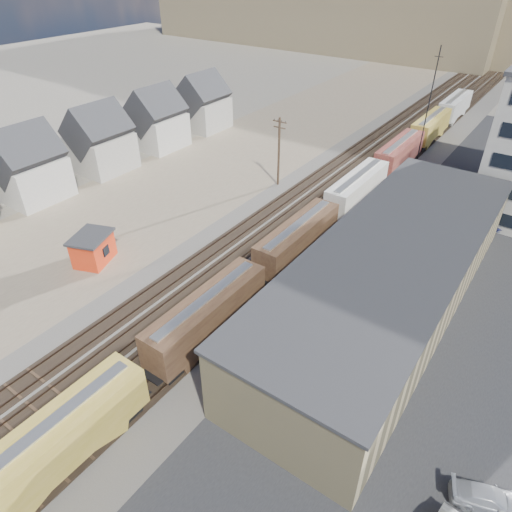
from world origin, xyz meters
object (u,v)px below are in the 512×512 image
Objects in this scene: parked_car_blue at (492,219)px; utility_pole_north at (279,150)px; parked_car_silver at (488,499)px; maintenance_shed at (93,248)px; freight_train at (330,211)px.

utility_pole_north is at bearing 146.78° from parked_car_blue.
parked_car_silver is at bearing -123.17° from parked_car_blue.
maintenance_shed is at bearing 66.04° from parked_car_silver.
maintenance_shed is at bearing -131.04° from freight_train.
utility_pole_north reaches higher than parked_car_silver.
maintenance_shed is (-5.91, -28.42, -3.57)m from utility_pole_north.
freight_train is 27.75m from maintenance_shed.
freight_train is 21.51× the size of maintenance_shed.
parked_car_blue is (28.38, 5.91, -4.61)m from utility_pole_north.
utility_pole_north is at bearing 148.61° from freight_train.
parked_car_blue is at bearing -7.84° from parked_car_silver.
freight_train is at bearing 25.16° from parked_car_silver.
utility_pole_north reaches higher than maintenance_shed.
parked_car_blue is (16.09, 13.41, -2.10)m from freight_train.
maintenance_shed is 42.27m from parked_car_silver.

